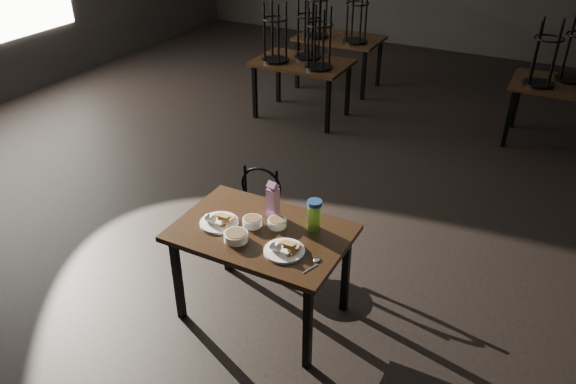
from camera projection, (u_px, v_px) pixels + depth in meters
The scene contains 13 objects.
main_table at pixel (261, 240), 3.91m from camera, with size 1.20×0.80×0.75m.
plate_left at pixel (218, 221), 3.93m from camera, with size 0.27×0.27×0.09m.
plate_right at pixel (284, 249), 3.65m from camera, with size 0.27×0.27×0.09m.
bowl_near at pixel (252, 222), 3.92m from camera, with size 0.14×0.14×0.05m.
bowl_far at pixel (277, 223), 3.91m from camera, with size 0.13×0.13×0.05m.
bowl_big at pixel (236, 236), 3.76m from camera, with size 0.16×0.16×0.06m.
juice_carton at pixel (273, 200), 3.97m from camera, with size 0.08×0.08×0.28m.
water_bottle at pixel (314, 215), 3.83m from camera, with size 0.11×0.11×0.23m.
spoon at pixel (316, 261), 3.57m from camera, with size 0.06×0.20×0.01m.
bentwood_chair at pixel (257, 207), 4.66m from camera, with size 0.39×0.38×0.79m.
bg_table_left at pixel (302, 59), 7.09m from camera, with size 1.20×0.80×1.48m.
bg_table_right at pixel (568, 83), 6.34m from camera, with size 1.20×0.80×1.48m.
bg_table_far at pixel (339, 38), 8.07m from camera, with size 1.20×0.80×1.48m.
Camera 1 is at (2.02, -4.17, 2.96)m, focal length 35.00 mm.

